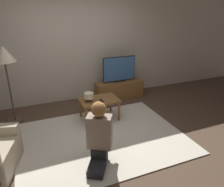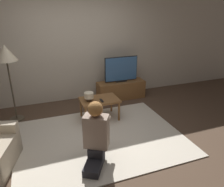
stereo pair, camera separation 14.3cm
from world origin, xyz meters
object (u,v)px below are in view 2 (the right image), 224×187
object	(u,v)px
coffee_table	(99,102)
person_kneeling	(96,133)
table_lamp	(89,96)
floor_lamp	(6,57)
tv	(121,69)

from	to	relation	value
coffee_table	person_kneeling	xyz separation A→B (m)	(-0.44, -1.25, 0.11)
table_lamp	person_kneeling	bearing A→B (deg)	-100.29
coffee_table	table_lamp	xyz separation A→B (m)	(-0.21, -0.01, 0.15)
floor_lamp	person_kneeling	distance (m)	2.28
coffee_table	table_lamp	size ratio (longest dim) A/B	4.14
tv	person_kneeling	size ratio (longest dim) A/B	0.86
tv	table_lamp	xyz separation A→B (m)	(-1.03, -0.87, -0.20)
floor_lamp	table_lamp	size ratio (longest dim) A/B	8.33
coffee_table	table_lamp	distance (m)	0.26
tv	coffee_table	distance (m)	1.24
tv	person_kneeling	world-z (taller)	tv
tv	floor_lamp	world-z (taller)	floor_lamp
person_kneeling	table_lamp	distance (m)	1.26
floor_lamp	tv	bearing A→B (deg)	7.18
coffee_table	tv	bearing A→B (deg)	46.42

